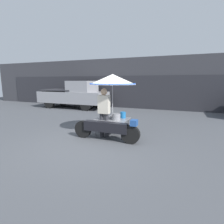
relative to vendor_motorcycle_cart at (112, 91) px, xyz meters
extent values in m
plane|color=#4C4F54|center=(-0.29, -1.01, -1.59)|extent=(36.00, 36.00, 0.00)
cube|color=#38383D|center=(-0.29, 7.59, 0.18)|extent=(28.00, 2.00, 3.54)
cube|color=#28282D|center=(-0.29, 6.56, -0.44)|extent=(23.80, 0.06, 2.30)
cylinder|color=black|center=(0.84, -0.53, -1.30)|extent=(0.59, 0.14, 0.59)
cylinder|color=black|center=(-0.85, -0.53, -1.30)|extent=(0.59, 0.14, 0.59)
cube|color=black|center=(-0.01, -0.53, -1.14)|extent=(1.49, 0.24, 0.32)
cube|color=#234C93|center=(0.93, -0.53, -0.92)|extent=(0.20, 0.24, 0.18)
cylinder|color=black|center=(-0.01, 0.38, -1.33)|extent=(0.53, 0.14, 0.53)
cylinder|color=#515156|center=(0.46, -0.31, -1.30)|extent=(0.03, 0.03, 0.58)
cylinder|color=#515156|center=(0.46, 0.49, -1.30)|extent=(0.03, 0.03, 0.58)
cylinder|color=#515156|center=(-0.48, -0.31, -1.30)|extent=(0.03, 0.03, 0.58)
cylinder|color=#515156|center=(-0.48, 0.49, -1.30)|extent=(0.03, 0.03, 0.58)
cube|color=gray|center=(-0.01, 0.09, -1.00)|extent=(1.10, 0.94, 0.02)
cylinder|color=#B2B2B7|center=(-0.01, 0.09, -0.39)|extent=(0.03, 0.03, 1.20)
cone|color=white|center=(-0.01, 0.09, 0.38)|extent=(1.61, 1.61, 0.35)
torus|color=blue|center=(-0.01, 0.09, 0.23)|extent=(1.58, 1.58, 0.05)
cylinder|color=#939399|center=(-0.26, -0.07, -0.90)|extent=(0.28, 0.28, 0.18)
cylinder|color=#939399|center=(0.19, -0.05, -0.88)|extent=(0.29, 0.29, 0.22)
cylinder|color=#939399|center=(-0.06, 0.28, -0.95)|extent=(0.24, 0.24, 0.07)
cylinder|color=#1E6BB2|center=(0.30, 0.35, -0.88)|extent=(0.20, 0.20, 0.22)
cylinder|color=#2D2D33|center=(-0.29, -0.21, -1.17)|extent=(0.14, 0.14, 0.83)
cylinder|color=#2D2D33|center=(-0.11, -0.21, -1.17)|extent=(0.14, 0.14, 0.83)
cube|color=beige|center=(-0.20, -0.21, -0.45)|extent=(0.38, 0.22, 0.62)
sphere|color=tan|center=(-0.20, -0.21, -0.02)|extent=(0.22, 0.22, 0.22)
cylinder|color=black|center=(-3.57, 4.36, -1.20)|extent=(0.77, 0.24, 0.77)
cylinder|color=black|center=(-3.57, 5.92, -1.20)|extent=(0.77, 0.24, 0.77)
cylinder|color=black|center=(-6.56, 4.36, -1.20)|extent=(0.77, 0.24, 0.77)
cylinder|color=black|center=(-6.56, 5.92, -1.20)|extent=(0.77, 0.24, 0.77)
cube|color=#939399|center=(-5.06, 5.14, -0.81)|extent=(4.99, 1.83, 0.80)
cube|color=#939399|center=(-4.26, 5.14, -0.03)|extent=(1.70, 1.69, 0.76)
cube|color=#2D2D33|center=(-6.06, 5.14, -0.31)|extent=(2.60, 1.76, 0.08)
camera|label=1|loc=(2.21, -5.55, 0.32)|focal=28.00mm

